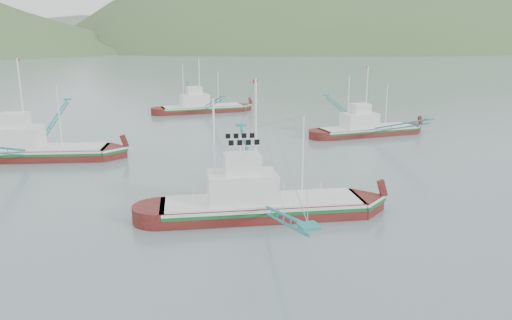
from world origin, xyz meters
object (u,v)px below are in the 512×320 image
object	(u,v)px
main_boat	(259,194)
bg_boat_right	(367,125)
bg_boat_far	(201,104)
bg_boat_left	(30,141)

from	to	relation	value
main_boat	bg_boat_right	world-z (taller)	main_boat
bg_boat_right	bg_boat_far	distance (m)	30.17
main_boat	bg_boat_left	distance (m)	28.62
bg_boat_right	bg_boat_left	xyz separation A→B (m)	(-39.12, -2.32, 0.60)
bg_boat_right	bg_boat_far	world-z (taller)	bg_boat_far
bg_boat_left	main_boat	bearing A→B (deg)	-39.98
bg_boat_right	bg_boat_left	world-z (taller)	bg_boat_left
main_boat	bg_boat_far	world-z (taller)	main_boat
main_boat	bg_boat_far	xyz separation A→B (m)	(4.12, 49.48, -0.28)
main_boat	bg_boat_right	bearing A→B (deg)	56.44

